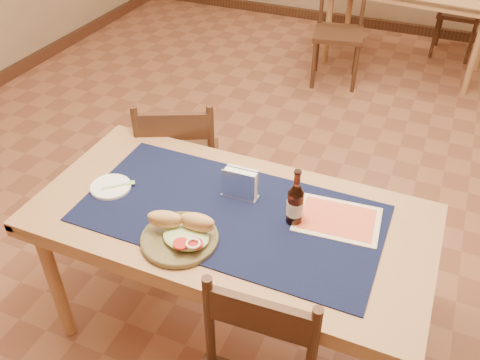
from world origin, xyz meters
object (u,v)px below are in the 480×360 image
at_px(chair_main_far, 180,163).
at_px(napkin_holder, 240,184).
at_px(main_table, 230,229).
at_px(sandwich_plate, 181,234).
at_px(beer_bottle, 295,204).

xyz_separation_m(chair_main_far, napkin_holder, (0.55, -0.45, 0.34)).
xyz_separation_m(main_table, sandwich_plate, (-0.10, -0.21, 0.12)).
bearing_deg(chair_main_far, beer_bottle, -32.34).
bearing_deg(main_table, chair_main_far, 134.70).
xyz_separation_m(beer_bottle, napkin_holder, (-0.26, 0.06, -0.03)).
bearing_deg(main_table, sandwich_plate, -115.72).
relative_size(chair_main_far, beer_bottle, 3.74).
xyz_separation_m(main_table, napkin_holder, (-0.01, 0.11, 0.15)).
distance_m(beer_bottle, napkin_holder, 0.26).
bearing_deg(chair_main_far, napkin_holder, -39.16).
height_order(main_table, beer_bottle, beer_bottle).
bearing_deg(sandwich_plate, main_table, 64.28).
relative_size(sandwich_plate, napkin_holder, 1.91).
bearing_deg(napkin_holder, sandwich_plate, -106.67).
xyz_separation_m(chair_main_far, sandwich_plate, (0.45, -0.77, 0.31)).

